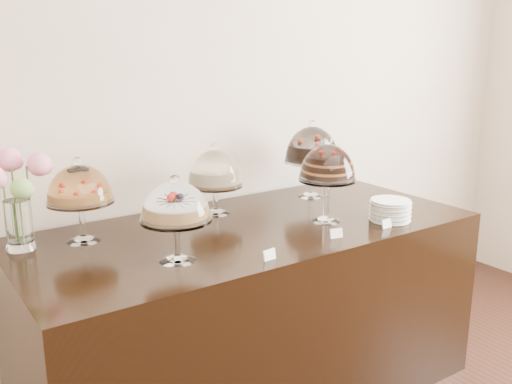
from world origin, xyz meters
TOP-DOWN VIEW (x-y plane):
  - wall_back at (0.00, 3.00)m, footprint 5.00×0.04m
  - display_counter at (-0.08, 2.45)m, footprint 2.20×1.00m
  - cake_stand_sugar_sponge at (-0.58, 2.24)m, footprint 0.28×0.28m
  - cake_stand_choco_layer at (0.27, 2.31)m, footprint 0.28×0.28m
  - cake_stand_cheesecake at (-0.11, 2.73)m, footprint 0.28×0.28m
  - cake_stand_dark_choco at (0.51, 2.71)m, footprint 0.31×0.31m
  - cake_stand_fruit_tart at (-0.81, 2.69)m, footprint 0.29×0.29m
  - flower_vase at (-1.06, 2.75)m, footprint 0.30×0.30m
  - plate_stack at (0.54, 2.13)m, footprint 0.20×0.20m
  - price_card_left at (-0.27, 2.04)m, footprint 0.06×0.02m
  - price_card_right at (0.43, 2.06)m, footprint 0.06×0.02m
  - price_card_extra at (0.14, 2.09)m, footprint 0.06×0.03m

SIDE VIEW (x-z plane):
  - display_counter at x=-0.08m, z-range 0.00..0.90m
  - price_card_left at x=-0.27m, z-range 0.90..0.94m
  - price_card_right at x=0.43m, z-range 0.90..0.94m
  - price_card_extra at x=0.14m, z-range 0.90..0.94m
  - plate_stack at x=0.54m, z-range 0.90..1.01m
  - cake_stand_cheesecake at x=-0.11m, z-range 0.94..1.31m
  - cake_stand_sugar_sponge at x=-0.58m, z-range 0.95..1.31m
  - cake_stand_fruit_tart at x=-0.81m, z-range 0.95..1.33m
  - flower_vase at x=-1.06m, z-range 0.94..1.36m
  - cake_stand_choco_layer at x=0.27m, z-range 0.97..1.39m
  - cake_stand_dark_choco at x=0.51m, z-range 0.96..1.40m
  - wall_back at x=0.00m, z-range 0.00..3.00m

